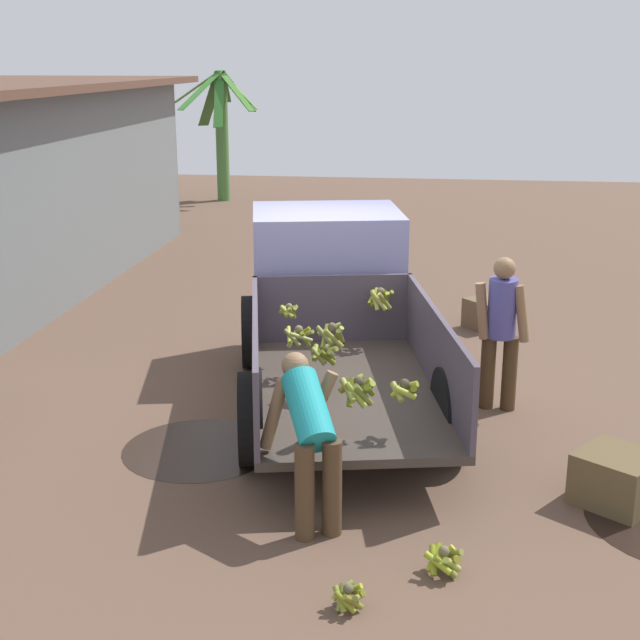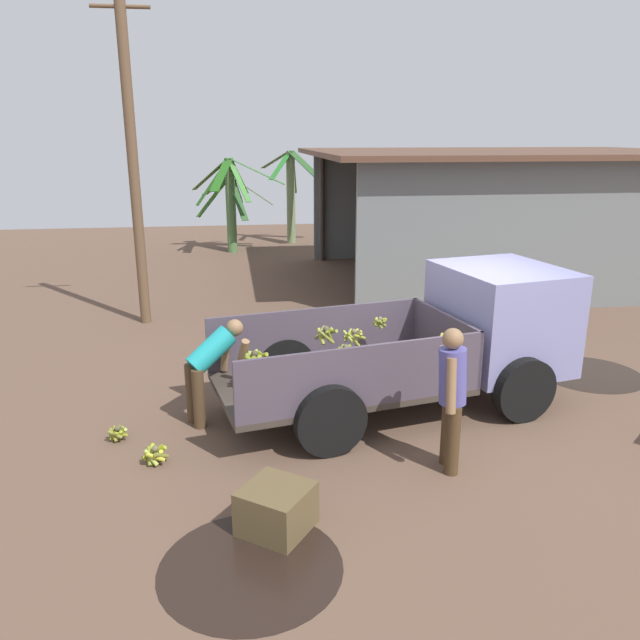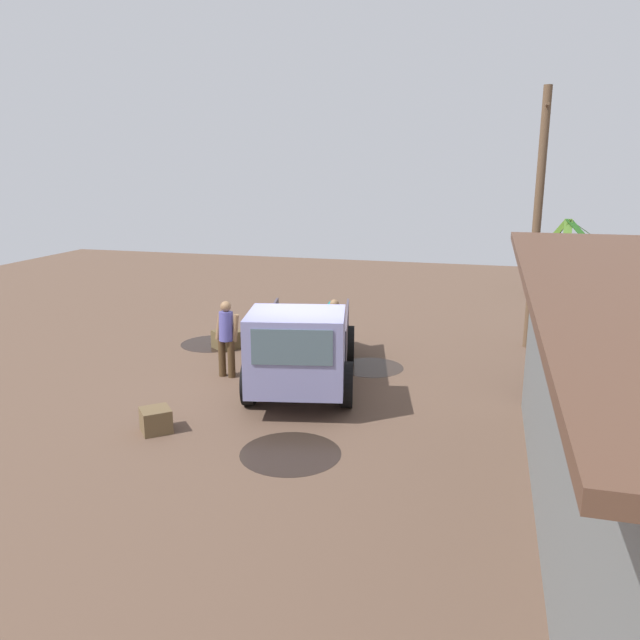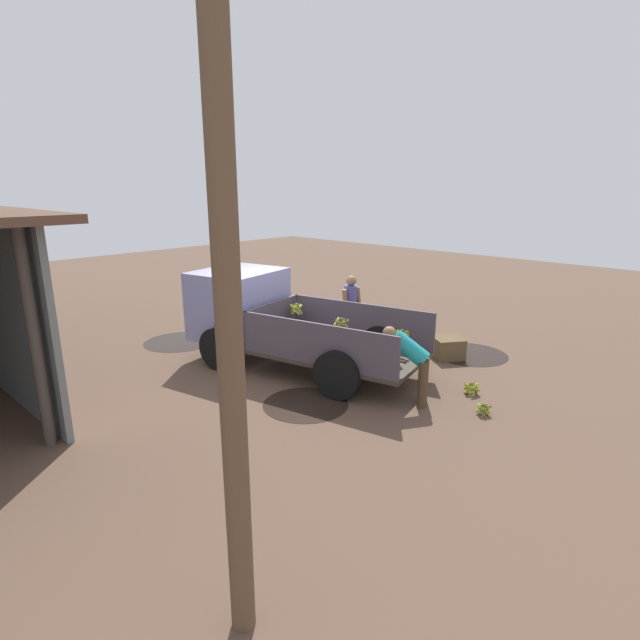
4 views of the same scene
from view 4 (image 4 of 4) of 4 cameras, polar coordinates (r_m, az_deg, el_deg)
ground at (r=10.49m, az=-6.01°, el=-4.67°), size 36.00×36.00×0.00m
mud_patch_0 at (r=12.11m, az=-15.82°, el=-2.41°), size 1.60×1.60×0.01m
mud_patch_1 at (r=8.48m, az=-1.67°, el=-9.60°), size 1.44×1.44×0.01m
mud_patch_2 at (r=11.30m, az=16.72°, el=-3.76°), size 1.61×1.61×0.01m
cargo_truck at (r=10.35m, az=-6.90°, el=0.66°), size 4.99×2.73×1.84m
utility_pole at (r=3.46m, az=-10.78°, el=7.64°), size 1.02×0.20×6.16m
person_foreground_visitor at (r=11.07m, az=3.47°, el=1.38°), size 0.36×0.59×1.64m
person_worker_loading at (r=8.38m, az=10.24°, el=-4.40°), size 0.88×0.75×1.31m
banana_bunch_on_ground_0 at (r=9.22m, az=16.95°, el=-7.39°), size 0.30×0.30×0.22m
banana_bunch_on_ground_1 at (r=8.50m, az=18.17°, el=-9.57°), size 0.24×0.25×0.19m
wooden_crate_0 at (r=10.90m, az=14.34°, el=-3.08°), size 0.83×0.83×0.44m
wooden_crate_1 at (r=13.28m, az=-6.46°, el=0.54°), size 0.67×0.67×0.41m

